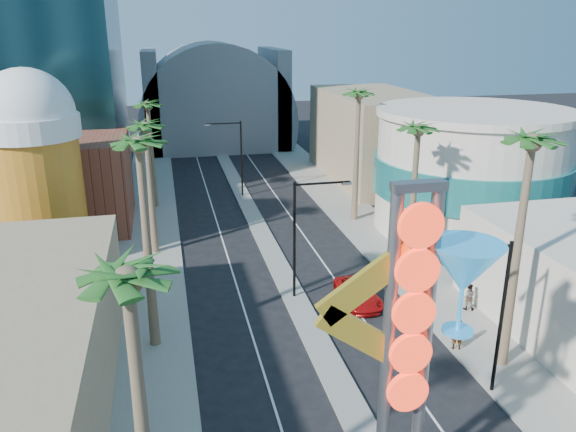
# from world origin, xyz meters

# --- Properties ---
(sidewalk_west) EXTENTS (5.00, 100.00, 0.15)m
(sidewalk_west) POSITION_xyz_m (-9.50, 35.00, 0.07)
(sidewalk_west) COLOR gray
(sidewalk_west) RESTS_ON ground
(sidewalk_east) EXTENTS (5.00, 100.00, 0.15)m
(sidewalk_east) POSITION_xyz_m (9.50, 35.00, 0.07)
(sidewalk_east) COLOR gray
(sidewalk_east) RESTS_ON ground
(median) EXTENTS (1.60, 84.00, 0.15)m
(median) POSITION_xyz_m (0.00, 38.00, 0.07)
(median) COLOR gray
(median) RESTS_ON ground
(brick_filler_west) EXTENTS (10.00, 10.00, 8.00)m
(brick_filler_west) POSITION_xyz_m (-16.00, 38.00, 4.00)
(brick_filler_west) COLOR brown
(brick_filler_west) RESTS_ON ground
(filler_east) EXTENTS (10.00, 20.00, 10.00)m
(filler_east) POSITION_xyz_m (16.00, 48.00, 5.00)
(filler_east) COLOR #977B61
(filler_east) RESTS_ON ground
(beer_mug) EXTENTS (7.00, 7.00, 14.50)m
(beer_mug) POSITION_xyz_m (-17.00, 30.00, 7.84)
(beer_mug) COLOR #B16917
(beer_mug) RESTS_ON ground
(turquoise_building) EXTENTS (16.60, 16.60, 10.60)m
(turquoise_building) POSITION_xyz_m (18.00, 30.00, 5.25)
(turquoise_building) COLOR beige
(turquoise_building) RESTS_ON ground
(canopy) EXTENTS (22.00, 16.00, 22.00)m
(canopy) POSITION_xyz_m (0.00, 72.00, 4.31)
(canopy) COLOR slate
(canopy) RESTS_ON ground
(neon_sign) EXTENTS (6.53, 2.60, 12.55)m
(neon_sign) POSITION_xyz_m (0.82, 2.96, 7.31)
(neon_sign) COLOR gray
(neon_sign) RESTS_ON ground
(streetlight_0) EXTENTS (3.79, 0.25, 8.00)m
(streetlight_0) POSITION_xyz_m (0.55, 20.00, 4.88)
(streetlight_0) COLOR black
(streetlight_0) RESTS_ON ground
(streetlight_1) EXTENTS (3.79, 0.25, 8.00)m
(streetlight_1) POSITION_xyz_m (-0.55, 44.00, 4.88)
(streetlight_1) COLOR black
(streetlight_1) RESTS_ON ground
(streetlight_2) EXTENTS (3.45, 0.25, 8.00)m
(streetlight_2) POSITION_xyz_m (6.72, 8.00, 4.83)
(streetlight_2) COLOR black
(streetlight_2) RESTS_ON ground
(palm_0) EXTENTS (2.40, 2.40, 11.70)m
(palm_0) POSITION_xyz_m (-9.00, 2.00, 9.93)
(palm_0) COLOR brown
(palm_0) RESTS_ON ground
(palm_1) EXTENTS (2.40, 2.40, 12.70)m
(palm_1) POSITION_xyz_m (-9.00, 16.00, 10.82)
(palm_1) COLOR brown
(palm_1) RESTS_ON ground
(palm_2) EXTENTS (2.40, 2.40, 11.20)m
(palm_2) POSITION_xyz_m (-9.00, 30.00, 9.48)
(palm_2) COLOR brown
(palm_2) RESTS_ON ground
(palm_3) EXTENTS (2.40, 2.40, 11.20)m
(palm_3) POSITION_xyz_m (-9.00, 42.00, 9.48)
(palm_3) COLOR brown
(palm_3) RESTS_ON ground
(palm_5) EXTENTS (2.40, 2.40, 13.20)m
(palm_5) POSITION_xyz_m (9.00, 10.00, 11.27)
(palm_5) COLOR brown
(palm_5) RESTS_ON ground
(palm_6) EXTENTS (2.40, 2.40, 11.70)m
(palm_6) POSITION_xyz_m (9.00, 22.00, 9.93)
(palm_6) COLOR brown
(palm_6) RESTS_ON ground
(palm_7) EXTENTS (2.40, 2.40, 12.70)m
(palm_7) POSITION_xyz_m (9.00, 34.00, 10.82)
(palm_7) COLOR brown
(palm_7) RESTS_ON ground
(red_pickup) EXTENTS (2.27, 4.80, 1.32)m
(red_pickup) POSITION_xyz_m (3.91, 18.43, 0.66)
(red_pickup) COLOR #B90E0E
(red_pickup) RESTS_ON ground
(pedestrian_a) EXTENTS (0.79, 0.66, 1.87)m
(pedestrian_a) POSITION_xyz_m (7.30, 11.76, 1.08)
(pedestrian_a) COLOR gray
(pedestrian_a) RESTS_ON sidewalk_east
(pedestrian_b) EXTENTS (1.05, 0.96, 1.75)m
(pedestrian_b) POSITION_xyz_m (10.27, 15.81, 1.02)
(pedestrian_b) COLOR gray
(pedestrian_b) RESTS_ON sidewalk_east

